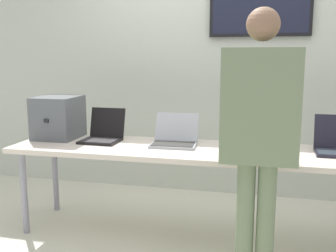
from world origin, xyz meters
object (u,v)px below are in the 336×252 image
(laptop_station_1, at_px, (175,138))
(laptop_station_2, at_px, (255,141))
(workbench, at_px, (186,154))
(laptop_station_0, at_px, (103,134))
(person, at_px, (259,126))
(equipment_box, at_px, (58,117))

(laptop_station_1, distance_m, laptop_station_2, 0.64)
(workbench, xyz_separation_m, laptop_station_0, (-0.73, 0.10, 0.11))
(laptop_station_0, relative_size, person, 0.20)
(laptop_station_1, bearing_deg, equipment_box, 178.27)
(workbench, distance_m, laptop_station_0, 0.75)
(laptop_station_1, bearing_deg, laptop_station_0, -179.84)
(laptop_station_0, bearing_deg, workbench, -7.86)
(workbench, bearing_deg, person, -48.30)
(workbench, distance_m, laptop_station_1, 0.18)
(workbench, relative_size, laptop_station_0, 8.22)
(laptop_station_2, xyz_separation_m, person, (0.03, -0.73, 0.24))
(workbench, height_order, laptop_station_2, laptop_station_2)
(person, bearing_deg, laptop_station_2, 92.10)
(equipment_box, distance_m, person, 1.88)
(workbench, xyz_separation_m, laptop_station_1, (-0.11, 0.10, 0.11))
(laptop_station_0, relative_size, laptop_station_2, 0.94)
(laptop_station_2, height_order, person, person)
(laptop_station_0, bearing_deg, person, -29.30)
(workbench, relative_size, laptop_station_2, 7.69)
(workbench, xyz_separation_m, equipment_box, (-1.16, 0.13, 0.23))
(laptop_station_0, bearing_deg, equipment_box, 175.54)
(person, bearing_deg, workbench, 131.70)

